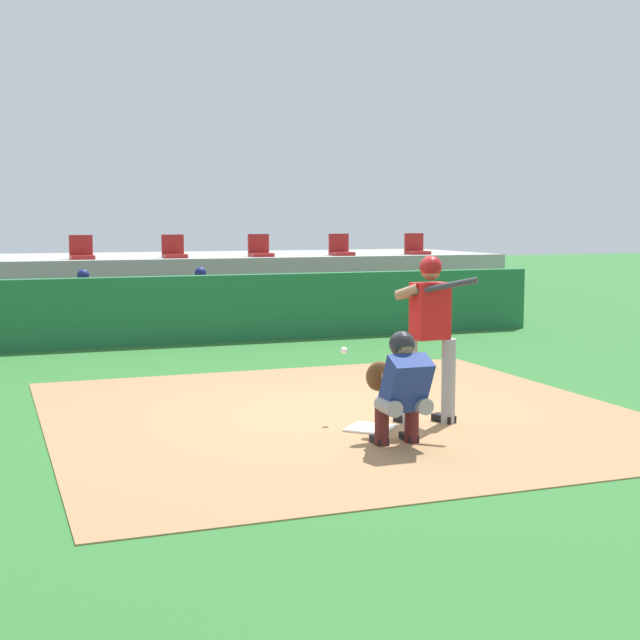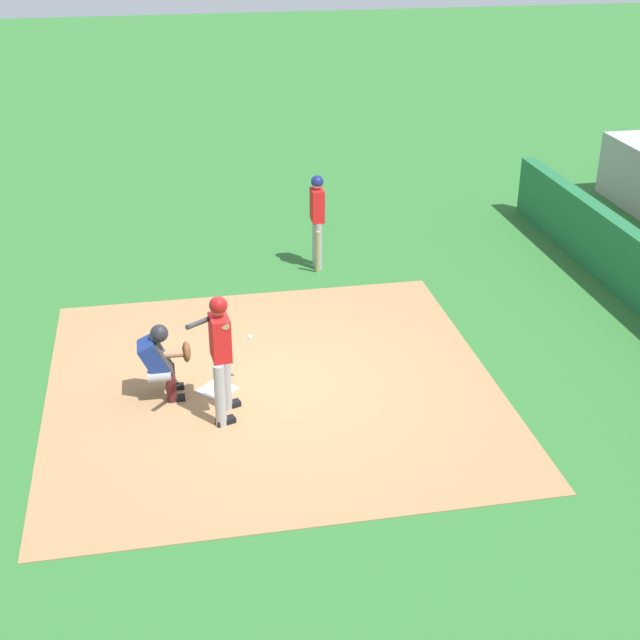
# 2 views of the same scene
# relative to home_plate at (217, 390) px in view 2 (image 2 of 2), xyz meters

# --- Properties ---
(ground_plane) EXTENTS (80.00, 80.00, 0.00)m
(ground_plane) POSITION_rel_home_plate_xyz_m (0.00, 0.80, -0.02)
(ground_plane) COLOR #2D6B2D
(dirt_infield) EXTENTS (6.40, 6.40, 0.01)m
(dirt_infield) POSITION_rel_home_plate_xyz_m (0.00, 0.80, -0.02)
(dirt_infield) COLOR #9E754C
(dirt_infield) RESTS_ON ground
(home_plate) EXTENTS (0.62, 0.62, 0.02)m
(home_plate) POSITION_rel_home_plate_xyz_m (0.00, 0.00, 0.00)
(home_plate) COLOR white
(home_plate) RESTS_ON dirt_infield
(batter_at_plate) EXTENTS (0.75, 0.71, 1.80)m
(batter_at_plate) POSITION_rel_home_plate_xyz_m (0.69, 0.04, 1.01)
(batter_at_plate) COLOR #99999E
(batter_at_plate) RESTS_ON ground
(catcher_crouched) EXTENTS (0.48, 1.61, 1.13)m
(catcher_crouched) POSITION_rel_home_plate_xyz_m (-0.01, -0.73, 0.58)
(catcher_crouched) COLOR gray
(catcher_crouched) RESTS_ON ground
(on_deck_batter) EXTENTS (0.58, 0.23, 1.79)m
(on_deck_batter) POSITION_rel_home_plate_xyz_m (-4.21, 2.24, 1.00)
(on_deck_batter) COLOR #99999E
(on_deck_batter) RESTS_ON ground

